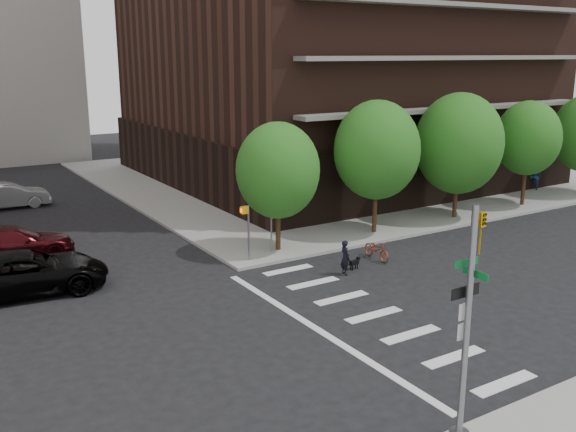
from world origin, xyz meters
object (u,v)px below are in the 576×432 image
(parked_car_maroon, at_px, (12,243))
(parked_car_black, at_px, (27,273))
(scooter, at_px, (377,249))
(pedestrian_far, at_px, (535,177))
(dog_walker, at_px, (345,258))
(parked_car_silver, at_px, (9,196))
(traffic_signal, at_px, (466,346))

(parked_car_maroon, bearing_deg, parked_car_black, -177.50)
(scooter, relative_size, pedestrian_far, 0.99)
(parked_car_maroon, bearing_deg, dog_walker, -124.29)
(parked_car_black, xyz_separation_m, scooter, (14.75, -4.02, -0.39))
(parked_car_silver, bearing_deg, traffic_signal, -169.32)
(parked_car_silver, xyz_separation_m, pedestrian_far, (31.95, -14.26, 0.29))
(traffic_signal, xyz_separation_m, parked_car_black, (-6.92, 16.62, -1.83))
(parked_car_maroon, height_order, scooter, parked_car_maroon)
(traffic_signal, height_order, scooter, traffic_signal)
(dog_walker, xyz_separation_m, pedestrian_far, (21.64, 6.81, 0.31))
(parked_car_maroon, height_order, pedestrian_far, pedestrian_far)
(parked_car_maroon, xyz_separation_m, dog_walker, (11.94, -9.92, -0.02))
(parked_car_black, bearing_deg, scooter, -99.69)
(parked_car_black, bearing_deg, dog_walker, -106.48)
(traffic_signal, distance_m, scooter, 14.99)
(parked_car_silver, relative_size, pedestrian_far, 2.56)
(parked_car_silver, distance_m, pedestrian_far, 34.99)
(scooter, xyz_separation_m, dog_walker, (-2.55, -0.92, 0.29))
(parked_car_maroon, relative_size, dog_walker, 3.54)
(parked_car_silver, xyz_separation_m, dog_walker, (10.31, -21.07, -0.01))
(parked_car_maroon, distance_m, parked_car_silver, 11.27)
(traffic_signal, height_order, parked_car_black, traffic_signal)
(pedestrian_far, bearing_deg, scooter, -75.81)
(parked_car_silver, bearing_deg, dog_walker, -151.99)
(traffic_signal, bearing_deg, pedestrian_far, 34.49)
(scooter, bearing_deg, parked_car_silver, 126.48)
(parked_car_black, distance_m, parked_car_maroon, 4.99)
(parked_car_silver, height_order, pedestrian_far, pedestrian_far)
(pedestrian_far, bearing_deg, parked_car_black, -89.80)
(scooter, height_order, pedestrian_far, pedestrian_far)
(traffic_signal, distance_m, parked_car_silver, 33.19)
(parked_car_silver, distance_m, scooter, 23.91)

